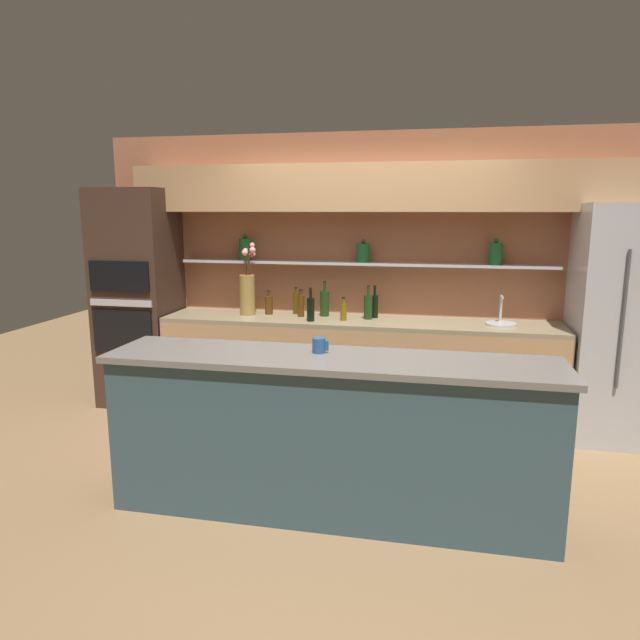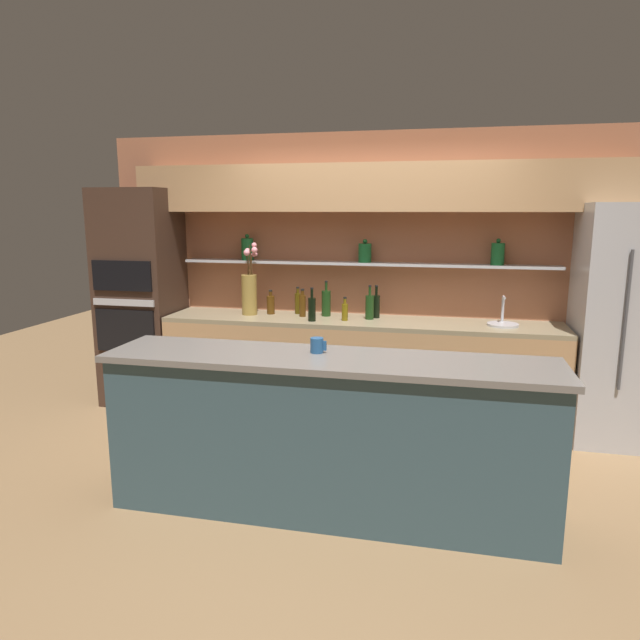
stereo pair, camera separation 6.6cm
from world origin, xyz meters
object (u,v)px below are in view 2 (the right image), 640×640
(bottle_wine_6, at_px, (312,309))
(oven_tower, at_px, (141,298))
(refrigerator, at_px, (632,325))
(flower_vase, at_px, (249,291))
(coffee_mug, at_px, (317,345))
(bottle_oil_1, at_px, (298,303))
(bottle_spirit_3, at_px, (303,305))
(bottle_oil_0, at_px, (345,311))
(bottle_wine_4, at_px, (376,306))
(bottle_wine_2, at_px, (370,307))
(bottle_spirit_5, at_px, (271,304))
(sink_fixture, at_px, (503,322))
(bottle_wine_7, at_px, (326,303))

(bottle_wine_6, bearing_deg, oven_tower, 174.97)
(refrigerator, xyz_separation_m, bottle_wine_6, (-2.65, -0.12, 0.06))
(flower_vase, bearing_deg, bottle_wine_6, -16.05)
(refrigerator, height_order, coffee_mug, refrigerator)
(bottle_oil_1, distance_m, bottle_spirit_3, 0.15)
(bottle_oil_0, bearing_deg, refrigerator, 0.70)
(bottle_oil_1, bearing_deg, coffee_mug, -71.41)
(bottle_wine_6, bearing_deg, bottle_spirit_3, 124.95)
(bottle_wine_4, bearing_deg, oven_tower, -176.75)
(bottle_wine_2, xyz_separation_m, coffee_mug, (-0.10, -1.70, 0.03))
(bottle_wine_4, relative_size, coffee_mug, 2.96)
(flower_vase, bearing_deg, bottle_spirit_5, 20.48)
(sink_fixture, xyz_separation_m, coffee_mug, (-1.26, -1.66, 0.12))
(refrigerator, xyz_separation_m, bottle_oil_1, (-2.86, 0.21, 0.05))
(bottle_spirit_5, distance_m, bottle_wine_7, 0.54)
(flower_vase, height_order, bottle_wine_2, flower_vase)
(coffee_mug, bearing_deg, oven_tower, 142.68)
(refrigerator, bearing_deg, bottle_wine_4, 175.46)
(bottle_oil_0, relative_size, bottle_wine_6, 0.71)
(sink_fixture, height_order, bottle_oil_1, bottle_oil_1)
(bottle_oil_0, distance_m, coffee_mug, 1.59)
(refrigerator, xyz_separation_m, bottle_spirit_3, (-2.78, 0.08, 0.05))
(oven_tower, distance_m, bottle_spirit_3, 1.63)
(oven_tower, relative_size, bottle_oil_1, 8.11)
(flower_vase, height_order, sink_fixture, flower_vase)
(bottle_oil_1, height_order, bottle_spirit_5, bottle_oil_1)
(flower_vase, height_order, bottle_oil_1, flower_vase)
(flower_vase, xyz_separation_m, bottle_oil_0, (0.93, -0.10, -0.14))
(bottle_wine_2, height_order, bottle_spirit_5, bottle_wine_2)
(bottle_oil_1, bearing_deg, oven_tower, -173.72)
(bottle_oil_1, bearing_deg, bottle_spirit_5, -164.47)
(sink_fixture, relative_size, bottle_oil_0, 1.23)
(bottle_oil_1, height_order, bottle_wine_7, bottle_wine_7)
(coffee_mug, bearing_deg, bottle_wine_4, 85.35)
(bottle_spirit_3, height_order, bottle_wine_4, bottle_wine_4)
(refrigerator, bearing_deg, bottle_spirit_3, 178.41)
(bottle_wine_2, bearing_deg, sink_fixture, -1.80)
(oven_tower, height_order, bottle_wine_4, oven_tower)
(coffee_mug, bearing_deg, bottle_oil_1, 108.59)
(bottle_oil_0, relative_size, coffee_mug, 2.10)
(flower_vase, relative_size, bottle_spirit_3, 2.62)
(bottle_wine_4, relative_size, bottle_wine_6, 1.00)
(bottle_spirit_3, distance_m, bottle_wine_6, 0.24)
(bottle_oil_1, height_order, bottle_spirit_3, same)
(bottle_spirit_3, xyz_separation_m, coffee_mug, (0.53, -1.69, 0.04))
(bottle_oil_1, distance_m, bottle_wine_2, 0.72)
(coffee_mug, bearing_deg, bottle_oil_0, 94.04)
(bottle_oil_0, relative_size, bottle_wine_7, 0.64)
(sink_fixture, xyz_separation_m, bottle_wine_4, (-1.11, 0.12, 0.09))
(coffee_mug, bearing_deg, flower_vase, 121.91)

